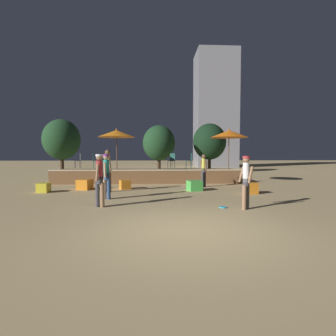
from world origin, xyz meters
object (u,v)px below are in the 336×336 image
(cube_seat_2, at_px, (194,186))
(patio_umbrella_1, at_px, (229,134))
(patio_umbrella_0, at_px, (117,134))
(bistro_chair_3, at_px, (190,159))
(person_0, at_px, (100,177))
(bistro_chair_0, at_px, (172,159))
(person_1, at_px, (108,168))
(cube_seat_0, at_px, (85,184))
(person_2, at_px, (204,170))
(background_tree_1, at_px, (210,142))
(person_3, at_px, (106,174))
(person_4, at_px, (246,180))
(background_tree_2, at_px, (159,143))
(frisbee_disc, at_px, (223,207))
(bistro_chair_2, at_px, (95,160))
(cube_seat_3, at_px, (44,188))
(cube_seat_4, at_px, (251,188))
(background_tree_0, at_px, (62,140))
(bistro_chair_1, at_px, (79,159))
(cube_seat_1, at_px, (125,185))

(cube_seat_2, bearing_deg, patio_umbrella_1, 50.01)
(patio_umbrella_0, distance_m, bistro_chair_3, 4.51)
(person_0, relative_size, bistro_chair_3, 1.88)
(patio_umbrella_0, distance_m, bistro_chair_0, 3.66)
(person_1, bearing_deg, cube_seat_0, 106.60)
(patio_umbrella_1, height_order, cube_seat_2, patio_umbrella_1)
(person_1, height_order, person_2, person_1)
(background_tree_1, bearing_deg, person_3, -116.15)
(person_4, relative_size, background_tree_2, 0.40)
(person_0, relative_size, frisbee_disc, 7.19)
(bistro_chair_2, relative_size, background_tree_2, 0.22)
(background_tree_1, bearing_deg, cube_seat_3, -129.56)
(cube_seat_4, relative_size, background_tree_0, 0.11)
(cube_seat_4, bearing_deg, frisbee_disc, -124.92)
(person_3, bearing_deg, patio_umbrella_0, -79.76)
(person_2, relative_size, background_tree_0, 0.38)
(frisbee_disc, xyz_separation_m, background_tree_2, (-1.76, 13.70, 2.56))
(person_1, distance_m, bistro_chair_3, 5.66)
(cube_seat_3, relative_size, person_0, 0.29)
(patio_umbrella_0, height_order, bistro_chair_2, patio_umbrella_0)
(background_tree_1, bearing_deg, bistro_chair_3, -109.50)
(cube_seat_4, bearing_deg, patio_umbrella_1, 88.01)
(patio_umbrella_1, height_order, bistro_chair_2, patio_umbrella_1)
(person_4, bearing_deg, background_tree_2, 61.87)
(cube_seat_4, relative_size, person_3, 0.30)
(bistro_chair_1, bearing_deg, person_0, -6.68)
(background_tree_0, bearing_deg, bistro_chair_1, -60.73)
(bistro_chair_2, relative_size, background_tree_1, 0.20)
(patio_umbrella_1, bearing_deg, patio_umbrella_0, 178.88)
(person_3, bearing_deg, bistro_chair_3, -118.07)
(cube_seat_2, bearing_deg, person_4, -77.01)
(cube_seat_1, distance_m, bistro_chair_0, 4.30)
(person_2, bearing_deg, cube_seat_1, -27.47)
(person_0, distance_m, background_tree_2, 13.66)
(bistro_chair_2, bearing_deg, patio_umbrella_1, -107.53)
(cube_seat_0, relative_size, bistro_chair_2, 0.81)
(bistro_chair_1, bearing_deg, cube_seat_4, 31.10)
(patio_umbrella_1, relative_size, cube_seat_2, 4.34)
(cube_seat_0, height_order, cube_seat_3, cube_seat_0)
(background_tree_0, bearing_deg, cube_seat_3, -75.42)
(frisbee_disc, relative_size, background_tree_1, 0.05)
(person_2, height_order, bistro_chair_0, bistro_chair_0)
(cube_seat_2, bearing_deg, person_0, -135.36)
(cube_seat_3, distance_m, person_4, 8.59)
(cube_seat_0, height_order, person_2, person_2)
(bistro_chair_3, relative_size, background_tree_0, 0.20)
(cube_seat_3, relative_size, person_4, 0.30)
(cube_seat_4, bearing_deg, cube_seat_2, 155.37)
(cube_seat_1, height_order, person_4, person_4)
(bistro_chair_1, bearing_deg, background_tree_0, -177.26)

